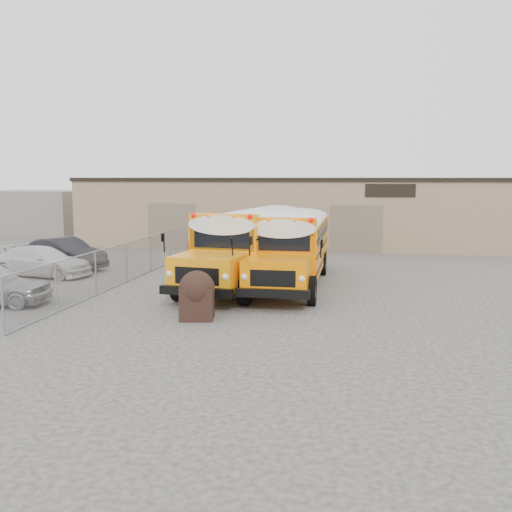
% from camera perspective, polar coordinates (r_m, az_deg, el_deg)
% --- Properties ---
extents(ground, '(120.00, 120.00, 0.00)m').
position_cam_1_polar(ground, '(21.77, -1.30, -4.58)').
color(ground, '#353330').
rests_on(ground, ground).
extents(warehouse, '(30.20, 10.20, 4.67)m').
position_cam_1_polar(warehouse, '(41.09, 4.49, 4.61)').
color(warehouse, '#9F8262').
rests_on(warehouse, ground).
extents(chainlink_fence, '(0.07, 18.07, 1.81)m').
position_cam_1_polar(chainlink_fence, '(26.25, -12.84, -0.64)').
color(chainlink_fence, gray).
rests_on(chainlink_fence, ground).
extents(distant_building_left, '(8.00, 6.00, 3.60)m').
position_cam_1_polar(distant_building_left, '(50.37, -21.05, 4.05)').
color(distant_building_left, slate).
rests_on(distant_building_left, ground).
extents(school_bus_left, '(4.18, 11.58, 3.32)m').
position_cam_1_polar(school_bus_left, '(32.24, 3.17, 2.92)').
color(school_bus_left, orange).
rests_on(school_bus_left, ground).
extents(school_bus_right, '(3.29, 10.90, 3.18)m').
position_cam_1_polar(school_bus_right, '(31.99, 4.92, 2.72)').
color(school_bus_right, '#FF8100').
rests_on(school_bus_right, ground).
extents(tarp_bundle, '(1.25, 1.20, 1.63)m').
position_cam_1_polar(tarp_bundle, '(19.06, -5.93, -3.84)').
color(tarp_bundle, black).
rests_on(tarp_bundle, ground).
extents(car_white, '(5.08, 2.44, 1.43)m').
position_cam_1_polar(car_white, '(29.08, -20.64, -0.51)').
color(car_white, silver).
rests_on(car_white, ground).
extents(car_dark, '(5.12, 3.42, 1.60)m').
position_cam_1_polar(car_dark, '(31.00, -18.60, 0.24)').
color(car_dark, black).
rests_on(car_dark, ground).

